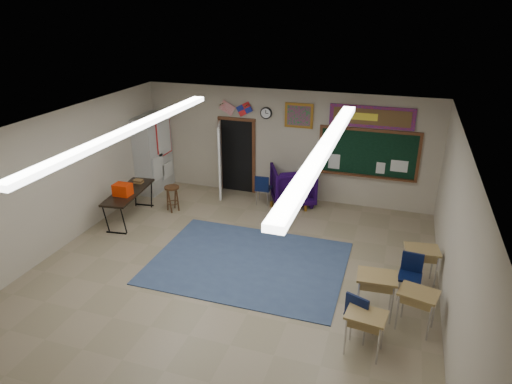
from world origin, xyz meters
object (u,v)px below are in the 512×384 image
(folding_table, at_px, (130,204))
(wingback_armchair, at_px, (293,185))
(student_desk_front_right, at_px, (420,264))
(wooden_stool, at_px, (173,198))
(student_desk_front_left, at_px, (375,293))

(folding_table, bearing_deg, wingback_armchair, 24.93)
(student_desk_front_right, height_order, folding_table, folding_table)
(student_desk_front_right, height_order, wooden_stool, student_desk_front_right)
(wingback_armchair, xyz_separation_m, student_desk_front_left, (2.53, -4.28, -0.07))
(wingback_armchair, xyz_separation_m, folding_table, (-3.64, -2.28, -0.10))
(folding_table, height_order, wooden_stool, folding_table)
(wingback_armchair, bearing_deg, folding_table, 7.60)
(student_desk_front_left, xyz_separation_m, wooden_stool, (-5.39, 2.77, -0.10))
(student_desk_front_left, bearing_deg, wooden_stool, 149.24)
(folding_table, bearing_deg, student_desk_front_right, -13.12)
(student_desk_front_left, bearing_deg, student_desk_front_right, 56.14)
(wingback_armchair, relative_size, folding_table, 0.60)
(student_desk_front_left, xyz_separation_m, student_desk_front_right, (0.74, 1.27, -0.02))
(folding_table, bearing_deg, student_desk_front_left, -25.05)
(wingback_armchair, height_order, wooden_stool, wingback_armchair)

